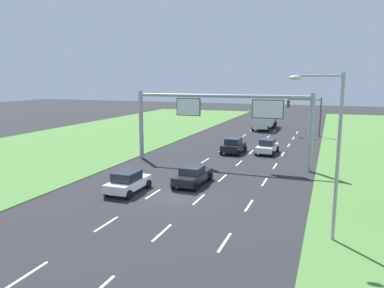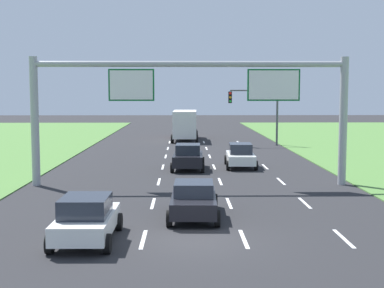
% 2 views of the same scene
% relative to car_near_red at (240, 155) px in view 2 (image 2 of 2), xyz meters
% --- Properties ---
extents(ground_plane, '(200.00, 200.00, 0.00)m').
position_rel_car_near_red_xyz_m(ground_plane, '(-3.53, -17.84, -0.80)').
color(ground_plane, '#262628').
extents(lane_dashes_inner_left, '(0.14, 56.40, 0.01)m').
position_rel_car_near_red_xyz_m(lane_dashes_inner_left, '(-5.28, -8.84, -0.80)').
color(lane_dashes_inner_left, white).
rests_on(lane_dashes_inner_left, ground_plane).
extents(lane_dashes_inner_right, '(0.14, 56.40, 0.01)m').
position_rel_car_near_red_xyz_m(lane_dashes_inner_right, '(-1.78, -8.84, -0.80)').
color(lane_dashes_inner_right, white).
rests_on(lane_dashes_inner_right, ground_plane).
extents(lane_dashes_slip, '(0.14, 56.40, 0.01)m').
position_rel_car_near_red_xyz_m(lane_dashes_slip, '(1.72, -8.84, -0.80)').
color(lane_dashes_slip, white).
rests_on(lane_dashes_slip, ground_plane).
extents(car_near_red, '(2.18, 4.13, 1.62)m').
position_rel_car_near_red_xyz_m(car_near_red, '(0.00, 0.00, 0.00)').
color(car_near_red, white).
rests_on(car_near_red, ground_plane).
extents(car_lead_silver, '(2.30, 4.10, 1.69)m').
position_rel_car_near_red_xyz_m(car_lead_silver, '(-3.57, -1.02, 0.03)').
color(car_lead_silver, black).
rests_on(car_lead_silver, ground_plane).
extents(car_mid_lane, '(2.16, 4.42, 1.48)m').
position_rel_car_near_red_xyz_m(car_mid_lane, '(-3.46, -14.54, -0.06)').
color(car_mid_lane, black).
rests_on(car_mid_lane, ground_plane).
extents(car_far_ahead, '(2.07, 3.98, 1.59)m').
position_rel_car_near_red_xyz_m(car_far_ahead, '(-7.20, -18.07, -0.00)').
color(car_far_ahead, white).
rests_on(car_far_ahead, ground_plane).
extents(box_truck, '(2.83, 8.62, 3.16)m').
position_rel_car_near_red_xyz_m(box_truck, '(-3.69, 20.49, 0.92)').
color(box_truck, '#B21E19').
rests_on(box_truck, ground_plane).
extents(sign_gantry, '(17.24, 0.44, 7.00)m').
position_rel_car_near_red_xyz_m(sign_gantry, '(-3.33, -6.98, 4.06)').
color(sign_gantry, '#9EA0A5').
rests_on(sign_gantry, ground_plane).
extents(traffic_light_mast, '(4.76, 0.49, 5.60)m').
position_rel_car_near_red_xyz_m(traffic_light_mast, '(3.12, 14.68, 3.06)').
color(traffic_light_mast, '#47494F').
rests_on(traffic_light_mast, ground_plane).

